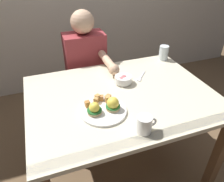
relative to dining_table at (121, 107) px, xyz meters
The scene contains 8 objects.
ground_plane 0.63m from the dining_table, ahead, with size 6.00×6.00×0.00m, color brown.
dining_table is the anchor object (origin of this frame).
eggs_benedict_plate 0.25m from the dining_table, 141.62° to the right, with size 0.27×0.27×0.09m.
fruit_bowl 0.19m from the dining_table, 63.56° to the left, with size 0.12×0.12×0.06m.
coffee_mug 0.39m from the dining_table, 92.95° to the right, with size 0.11×0.08×0.09m.
fork 0.29m from the dining_table, 35.76° to the left, with size 0.12×0.13×0.00m.
water_glass_near 0.66m from the dining_table, 34.85° to the left, with size 0.08×0.08×0.12m.
diner_person 0.61m from the dining_table, 98.05° to the left, with size 0.34×0.54×1.14m.
Camera 1 is at (-0.45, -1.06, 1.53)m, focal length 34.43 mm.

